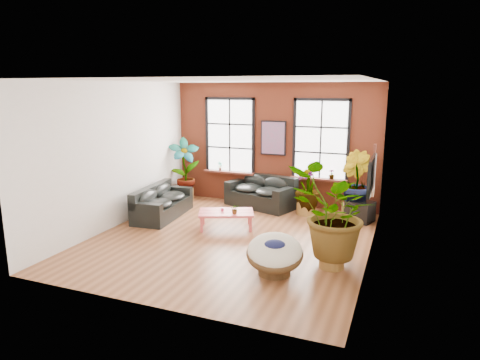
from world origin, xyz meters
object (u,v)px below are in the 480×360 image
Objects in this scene: sofa_back at (262,193)px; papasan_chair at (275,253)px; sofa_left at (161,203)px; coffee_table at (226,213)px.

sofa_back reaches higher than papasan_chair.
papasan_chair is at bearing -50.05° from sofa_back.
sofa_back reaches higher than sofa_left.
sofa_back is 4.58m from papasan_chair.
sofa_left is at bearing 149.72° from coffee_table.
sofa_left is 2.01m from coffee_table.
sofa_left is (-2.16, -1.92, -0.04)m from sofa_back.
sofa_left reaches higher than papasan_chair.
sofa_back is at bearing -53.48° from sofa_left.
sofa_left is 1.42× the size of coffee_table.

